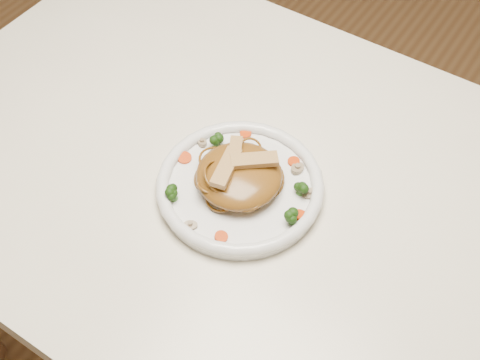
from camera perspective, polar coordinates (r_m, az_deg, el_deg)
The scene contains 20 objects.
ground at distance 1.67m, azimuth 0.51°, elevation -15.78°, with size 4.00×4.00×0.00m, color brown.
table at distance 1.10m, azimuth 0.74°, elevation -2.68°, with size 1.20×0.80×0.75m.
plate at distance 0.99m, azimuth -0.00°, elevation -0.79°, with size 0.26×0.26×0.02m, color white.
noodle_mound at distance 0.97m, azimuth -0.08°, elevation 0.41°, with size 0.13×0.13×0.04m, color brown.
chicken_a at distance 0.95m, azimuth 1.29°, elevation 1.79°, with size 0.07×0.02×0.01m, color tan.
chicken_b at distance 0.96m, azimuth -0.46°, elevation 2.50°, with size 0.06×0.02×0.01m, color tan.
chicken_c at distance 0.94m, azimuth -1.24°, elevation 1.12°, with size 0.07×0.02×0.01m, color tan.
broccoli_0 at distance 0.97m, azimuth 5.48°, elevation -0.66°, with size 0.02×0.02×0.03m, color #193A0C, non-canonical shape.
broccoli_1 at distance 1.02m, azimuth -2.13°, elevation 3.62°, with size 0.03×0.03×0.03m, color #193A0C, non-canonical shape.
broccoli_2 at distance 0.96m, azimuth -6.03°, elevation -1.17°, with size 0.02×0.02×0.03m, color #193A0C, non-canonical shape.
broccoli_3 at distance 0.93m, azimuth 4.81°, elevation -3.13°, with size 0.03×0.03×0.03m, color #193A0C, non-canonical shape.
carrot_0 at distance 1.01m, azimuth 4.83°, elevation 1.66°, with size 0.02×0.02×0.01m, color red.
carrot_1 at distance 1.02m, azimuth -4.99°, elevation 1.99°, with size 0.02×0.02×0.01m, color red.
carrot_2 at distance 0.95m, azimuth 5.36°, elevation -3.15°, with size 0.02×0.02×0.01m, color red.
carrot_3 at distance 1.05m, azimuth 0.51°, elevation 4.16°, with size 0.02×0.02×0.01m, color red.
carrot_4 at distance 0.92m, azimuth -1.69°, elevation -5.10°, with size 0.02×0.02×0.01m, color red.
mushroom_0 at distance 0.94m, azimuth -4.46°, elevation -4.07°, with size 0.02×0.02×0.01m, color gray.
mushroom_1 at distance 0.97m, azimuth 6.24°, elevation -1.21°, with size 0.02×0.02×0.01m, color gray.
mushroom_2 at distance 1.04m, azimuth -3.41°, elevation 3.38°, with size 0.02×0.02×0.01m, color gray.
mushroom_3 at distance 1.00m, azimuth 5.16°, elevation 1.06°, with size 0.03×0.03×0.01m, color gray.
Camera 1 is at (0.34, -0.54, 1.54)m, focal length 47.66 mm.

